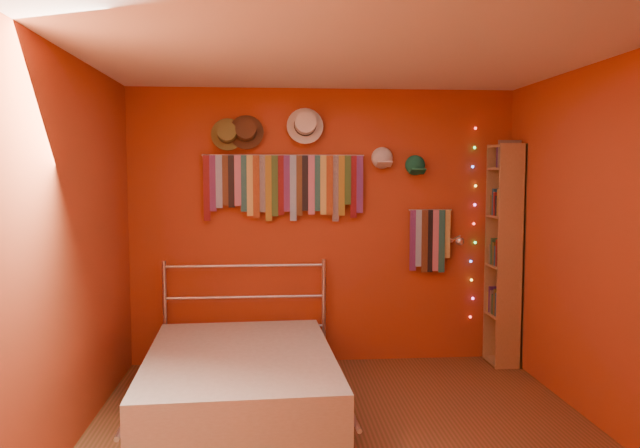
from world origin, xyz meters
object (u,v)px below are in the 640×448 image
object	(u,v)px
bookshelf	(508,253)
reading_lamp	(458,241)
tie_rack	(285,184)
bed	(240,378)

from	to	relation	value
bookshelf	reading_lamp	bearing A→B (deg)	-176.51
reading_lamp	bookshelf	size ratio (longest dim) A/B	0.16
tie_rack	reading_lamp	world-z (taller)	tie_rack
bookshelf	bed	bearing A→B (deg)	-159.45
tie_rack	bed	distance (m)	1.80
tie_rack	bookshelf	world-z (taller)	bookshelf
tie_rack	reading_lamp	xyz separation A→B (m)	(1.54, -0.18, -0.51)
bookshelf	bed	size ratio (longest dim) A/B	0.99
reading_lamp	bookshelf	bearing A→B (deg)	3.49
bookshelf	bed	xyz separation A→B (m)	(-2.38, -0.89, -0.79)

